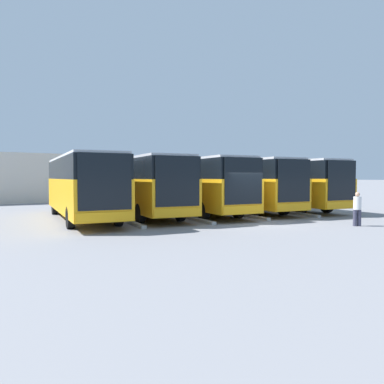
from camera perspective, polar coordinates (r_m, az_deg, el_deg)
name	(u,v)px	position (r m, az deg, el deg)	size (l,w,h in m)	color
ground_plane	(252,223)	(18.71, 9.16, -4.73)	(600.00, 600.00, 0.00)	gray
bus_0	(278,183)	(27.23, 13.01, 1.36)	(3.35, 11.64, 3.36)	orange
curb_divider_0	(277,211)	(24.92, 12.77, -2.85)	(0.24, 7.54, 0.15)	#9E9E99
bus_1	(237,183)	(25.28, 6.83, 1.34)	(3.35, 11.64, 3.36)	orange
curb_divider_1	(231,213)	(23.00, 5.95, -3.23)	(0.24, 7.54, 0.15)	#9E9E99
bus_2	(193,184)	(23.36, 0.16, 1.28)	(3.35, 11.64, 3.36)	orange
curb_divider_2	(182,216)	(21.16, -1.53, -3.70)	(0.24, 7.54, 0.15)	#9E9E99
bus_3	(140,184)	(22.20, -8.00, 1.21)	(3.35, 11.64, 3.36)	orange
curb_divider_3	(122,219)	(20.12, -10.67, -4.04)	(0.24, 7.54, 0.15)	#9E9E99
bus_4	(82,185)	(20.89, -16.44, 1.08)	(3.35, 11.64, 3.36)	orange
pedestrian	(357,208)	(18.98, 23.88, -2.22)	(0.49, 0.49, 1.58)	#38384C
station_building	(99,178)	(42.44, -13.98, 2.11)	(35.62, 14.88, 4.38)	beige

